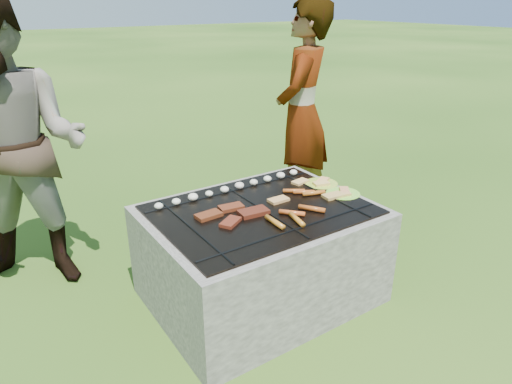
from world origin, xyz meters
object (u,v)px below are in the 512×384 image
Objects in this scene: plate_far at (321,184)px; plate_near at (343,194)px; cook at (302,114)px; bystander at (15,150)px; fire_pit at (261,257)px.

plate_near is at bearing -89.90° from plate_far.
bystander is at bearing -42.50° from cook.
fire_pit is 5.33× the size of plate_near.
fire_pit is at bearing 2.08° from cook.
plate_near is at bearing -10.42° from fire_pit.
plate_near is at bearing 28.27° from cook.
bystander reaches higher than plate_far.
plate_far is 0.14× the size of cook.
bystander is at bearing 152.58° from plate_far.
plate_far is (0.56, 0.10, 0.33)m from fire_pit.
plate_near reaches higher than fire_pit.
fire_pit is 1.61m from bystander.
fire_pit is at bearing -10.14° from bystander.
cook is 2.08m from bystander.
cook is (0.40, 0.71, 0.27)m from plate_far.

